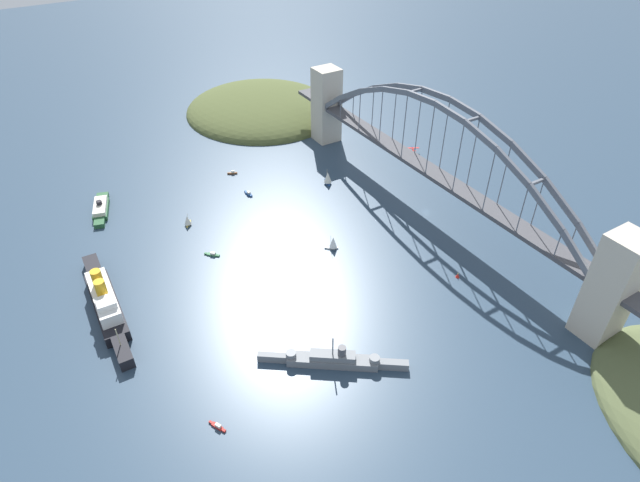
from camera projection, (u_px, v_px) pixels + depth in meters
ground_plane at (426, 212)px, 332.02m from camera, size 1400.00×1400.00×0.00m
harbor_arch_bridge at (433, 170)px, 313.78m from camera, size 304.42×17.71×74.64m
headland_east_shore at (265, 111)px, 456.52m from camera, size 135.28×128.78×30.19m
ocean_liner at (105, 302)px, 258.41m from camera, size 85.33×12.93×20.93m
naval_cruiser at (334, 360)px, 233.14m from camera, size 42.13×56.55×17.01m
harbor_ferry_steamer at (101, 208)px, 330.80m from camera, size 38.44×17.30×7.96m
seaplane_taxiing_near_bridge at (413, 150)px, 393.72m from camera, size 7.61×9.25×5.28m
small_boat_0 at (187, 220)px, 318.12m from camera, size 6.86×6.07×7.70m
small_boat_1 at (333, 242)px, 299.17m from camera, size 5.95×7.33×9.43m
small_boat_2 at (328, 178)px, 356.35m from camera, size 9.39×6.29×10.26m
small_boat_3 at (218, 426)px, 209.08m from camera, size 8.00×4.57×2.15m
small_boat_4 at (212, 254)px, 296.41m from camera, size 7.39×7.22×2.14m
small_boat_5 at (248, 193)px, 347.49m from camera, size 8.22×2.69×2.54m
small_boat_6 at (233, 173)px, 369.16m from camera, size 3.75×6.72×2.64m
channel_marker_buoy at (458, 276)px, 281.29m from camera, size 2.20×2.20×2.75m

